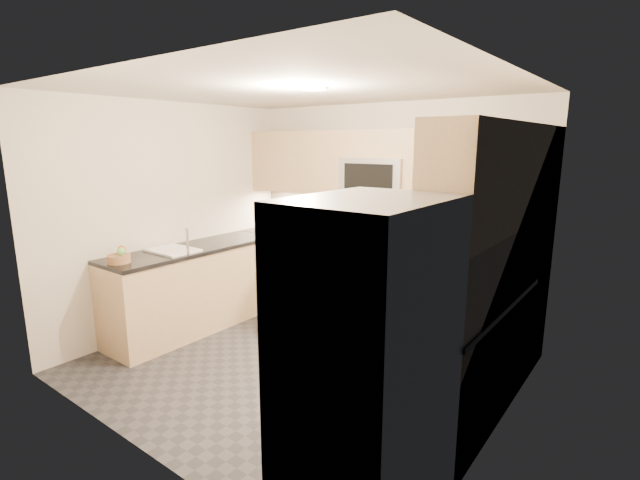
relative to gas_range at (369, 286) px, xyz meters
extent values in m
cube|color=black|center=(0.00, -1.28, -0.46)|extent=(3.60, 3.20, 0.00)
cube|color=beige|center=(0.00, -1.28, 2.04)|extent=(3.60, 3.20, 0.02)
cube|color=beige|center=(0.00, 0.32, 0.79)|extent=(3.60, 0.02, 2.50)
cube|color=beige|center=(0.00, -2.88, 0.79)|extent=(3.60, 0.02, 2.50)
cube|color=beige|center=(-1.80, -1.28, 0.79)|extent=(0.02, 3.20, 2.50)
cube|color=beige|center=(1.80, -1.28, 0.79)|extent=(0.02, 3.20, 2.50)
cube|color=tan|center=(-1.09, 0.02, -0.01)|extent=(1.42, 0.60, 0.90)
cube|color=tan|center=(1.09, 0.02, -0.01)|extent=(1.42, 0.60, 0.90)
cube|color=tan|center=(1.50, -1.12, -0.01)|extent=(0.60, 1.70, 0.90)
cube|color=tan|center=(-1.50, -1.28, -0.01)|extent=(0.60, 2.00, 0.90)
cube|color=black|center=(-1.09, 0.02, 0.47)|extent=(1.42, 0.63, 0.04)
cube|color=black|center=(1.09, 0.02, 0.47)|extent=(1.42, 0.63, 0.04)
cube|color=black|center=(1.50, -1.12, 0.47)|extent=(0.63, 1.70, 0.04)
cube|color=black|center=(-1.50, -1.28, 0.47)|extent=(0.63, 2.00, 0.04)
cube|color=tan|center=(0.00, 0.15, 1.37)|extent=(3.60, 0.35, 0.75)
cube|color=tan|center=(1.62, -1.00, 1.37)|extent=(0.35, 1.95, 0.75)
cube|color=tan|center=(0.00, 0.32, 0.74)|extent=(3.60, 0.01, 0.51)
cube|color=tan|center=(1.80, -0.82, 0.74)|extent=(0.01, 2.30, 0.51)
cube|color=#A1A4A9|center=(0.00, 0.00, 0.00)|extent=(0.76, 0.65, 0.91)
cube|color=black|center=(0.00, 0.00, 0.46)|extent=(0.76, 0.65, 0.03)
cube|color=black|center=(0.00, -0.33, -0.01)|extent=(0.62, 0.02, 0.45)
cylinder|color=#B2B5BA|center=(0.00, -0.35, 0.26)|extent=(0.60, 0.02, 0.02)
cube|color=#9A9CA1|center=(0.00, 0.12, 1.24)|extent=(0.76, 0.40, 0.40)
cube|color=black|center=(0.00, -0.08, 1.24)|extent=(0.60, 0.01, 0.28)
cube|color=#9A9EA2|center=(1.45, -2.43, 0.45)|extent=(0.70, 0.90, 1.80)
cylinder|color=#B2B5BA|center=(1.08, -2.61, 0.49)|extent=(0.02, 0.02, 1.20)
cylinder|color=#B2B5BA|center=(1.08, -2.25, 0.49)|extent=(0.02, 0.02, 1.20)
cube|color=white|center=(-1.50, -1.53, 0.42)|extent=(0.52, 0.38, 0.16)
cylinder|color=silver|center=(-1.24, -1.53, 0.62)|extent=(0.03, 0.03, 0.28)
cylinder|color=#449F4D|center=(1.60, -0.02, 0.56)|extent=(0.28, 0.28, 0.15)
cube|color=#CE5013|center=(-0.60, -0.05, 0.49)|extent=(0.49, 0.42, 0.01)
cylinder|color=#996B47|center=(-1.49, -2.13, 0.52)|extent=(0.22, 0.22, 0.08)
sphere|color=#BC3B15|center=(-1.52, -2.08, 0.60)|extent=(0.08, 0.08, 0.08)
sphere|color=#66B84E|center=(-1.46, -2.12, 0.60)|extent=(0.08, 0.08, 0.08)
cube|color=white|center=(-0.18, -0.37, 0.10)|extent=(0.18, 0.06, 0.34)
camera|label=1|loc=(2.62, -4.37, 1.61)|focal=26.00mm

